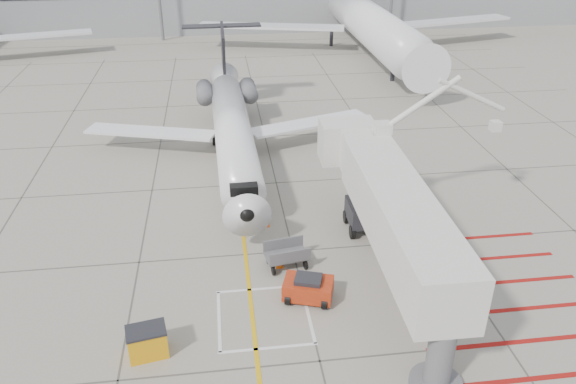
{
  "coord_description": "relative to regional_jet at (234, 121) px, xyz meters",
  "views": [
    {
      "loc": [
        -3.45,
        -20.53,
        16.79
      ],
      "look_at": [
        0.0,
        6.0,
        2.5
      ],
      "focal_mm": 35.0,
      "sensor_mm": 36.0,
      "label": 1
    }
  ],
  "objects": [
    {
      "name": "jet_bridge",
      "position": [
        6.8,
        -13.99,
        -0.08
      ],
      "size": [
        8.57,
        17.65,
        7.01
      ],
      "primitive_type": null,
      "rotation": [
        0.0,
        0.0,
        -0.02
      ],
      "color": "silver",
      "rests_on": "ground_plane"
    },
    {
      "name": "baggage_cart",
      "position": [
        2.03,
        -11.44,
        -2.92
      ],
      "size": [
        2.32,
        1.68,
        1.34
      ],
      "primitive_type": null,
      "rotation": [
        0.0,
        0.0,
        0.17
      ],
      "color": "#55555A",
      "rests_on": "ground_plane"
    },
    {
      "name": "cone_nose",
      "position": [
        1.66,
        -11.44,
        -3.3
      ],
      "size": [
        0.41,
        0.41,
        0.57
      ],
      "primitive_type": "cone",
      "color": "#FF650D",
      "rests_on": "ground_plane"
    },
    {
      "name": "ground_power_unit",
      "position": [
        8.94,
        -9.09,
        -2.75
      ],
      "size": [
        2.3,
        1.57,
        1.68
      ],
      "primitive_type": null,
      "rotation": [
        0.0,
        0.0,
        -0.16
      ],
      "color": "silver",
      "rests_on": "ground_plane"
    },
    {
      "name": "regional_jet",
      "position": [
        0.0,
        0.0,
        0.0
      ],
      "size": [
        22.24,
        27.8,
        7.18
      ],
      "primitive_type": null,
      "rotation": [
        0.0,
        0.0,
        0.02
      ],
      "color": "white",
      "rests_on": "ground_plane"
    },
    {
      "name": "cone_side",
      "position": [
        1.36,
        -7.4,
        -3.31
      ],
      "size": [
        0.41,
        0.41,
        0.57
      ],
      "primitive_type": "cone",
      "color": "#DD4C0B",
      "rests_on": "ground_plane"
    },
    {
      "name": "pushback_tug",
      "position": [
        2.68,
        -14.17,
        -2.93
      ],
      "size": [
        2.57,
        2.03,
        1.31
      ],
      "primitive_type": null,
      "rotation": [
        0.0,
        0.0,
        -0.31
      ],
      "color": "#AE2C10",
      "rests_on": "ground_plane"
    },
    {
      "name": "ground_plane",
      "position": [
        2.52,
        -14.15,
        -3.59
      ],
      "size": [
        260.0,
        260.0,
        0.0
      ],
      "primitive_type": "plane",
      "color": "gray",
      "rests_on": "ground"
    },
    {
      "name": "spill_bin",
      "position": [
        -4.38,
        -16.85,
        -2.92
      ],
      "size": [
        1.71,
        1.3,
        1.34
      ],
      "primitive_type": null,
      "rotation": [
        0.0,
        0.0,
        0.19
      ],
      "color": "orange",
      "rests_on": "ground_plane"
    }
  ]
}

